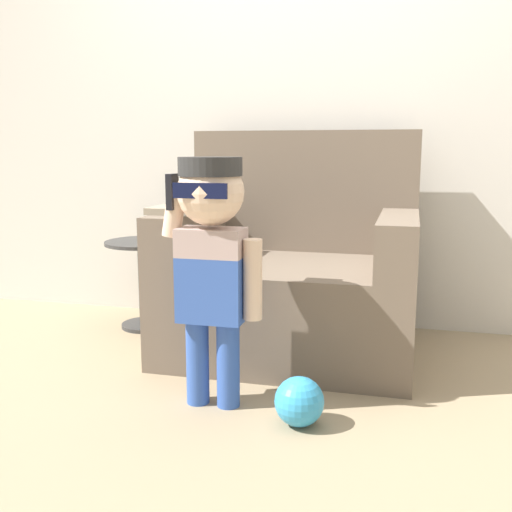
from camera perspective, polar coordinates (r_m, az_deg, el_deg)
The scene contains 6 objects.
ground_plane at distance 2.80m, azimuth 2.03°, elevation -9.99°, with size 10.00×10.00×0.00m, color #998466.
wall_back at distance 3.36m, azimuth 4.97°, elevation 15.83°, with size 10.00×0.05×2.60m.
armchair at distance 2.89m, azimuth 3.50°, elevation -2.02°, with size 1.17×0.87×1.06m.
person_child at distance 2.19m, azimuth -4.24°, elevation 1.23°, with size 0.38×0.29×0.94m.
side_table at distance 3.31m, azimuth -10.50°, elevation -1.82°, with size 0.42×0.42×0.48m.
toy_ball at distance 2.17m, azimuth 4.14°, elevation -13.65°, with size 0.18×0.18×0.18m.
Camera 1 is at (0.57, -2.57, 0.96)m, focal length 42.00 mm.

